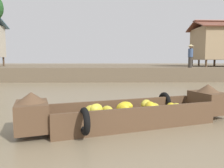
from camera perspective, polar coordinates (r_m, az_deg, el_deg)
The scene contains 5 objects.
ground_plane at distance 10.21m, azimuth 3.94°, elevation -2.24°, with size 300.00×300.00×0.00m, color #7A6B51.
riverbank_strip at distance 25.03m, azimuth 0.57°, elevation 3.77°, with size 160.00×20.00×0.99m, color brown.
banana_boat at distance 5.07m, azimuth 5.56°, elevation -7.07°, with size 4.96×2.45×0.86m.
stilt_house_mid_left at distance 21.43m, azimuth 26.81°, elevation 9.49°, with size 5.13×3.77×3.94m.
vendor_person at distance 16.72m, azimuth 19.78°, elevation 7.21°, with size 0.44×0.44×1.66m.
Camera 1 is at (-1.01, -0.05, 1.45)m, focal length 35.09 mm.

